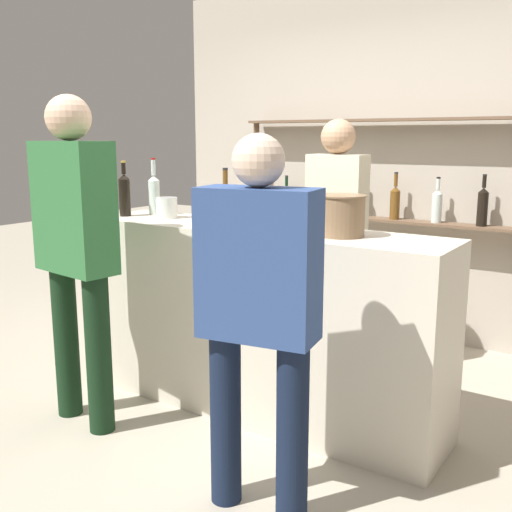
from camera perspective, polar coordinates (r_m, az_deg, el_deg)
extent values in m
plane|color=#B2A893|center=(3.64, 0.00, -14.34)|extent=(16.00, 16.00, 0.00)
cube|color=beige|center=(3.44, 0.00, -6.19)|extent=(2.20, 0.51, 1.08)
cube|color=#B2A899|center=(4.93, 12.24, 9.00)|extent=(3.80, 0.12, 2.80)
cylinder|color=brown|center=(5.34, 0.05, 3.54)|extent=(0.05, 0.05, 1.71)
cube|color=brown|center=(4.77, 11.57, 12.56)|extent=(2.29, 0.18, 0.02)
cube|color=brown|center=(4.81, 11.21, 3.48)|extent=(2.29, 0.18, 0.02)
cylinder|color=black|center=(5.16, 2.91, 5.33)|extent=(0.07, 0.07, 0.18)
cone|color=black|center=(5.15, 2.92, 6.51)|extent=(0.07, 0.07, 0.03)
cylinder|color=black|center=(5.14, 2.93, 7.11)|extent=(0.03, 0.03, 0.08)
cylinder|color=#232328|center=(5.14, 2.93, 7.61)|extent=(0.03, 0.03, 0.01)
cylinder|color=brown|center=(5.00, 6.11, 5.26)|extent=(0.07, 0.07, 0.21)
cone|color=brown|center=(4.99, 6.14, 6.64)|extent=(0.07, 0.07, 0.03)
cylinder|color=brown|center=(4.98, 6.15, 7.34)|extent=(0.03, 0.03, 0.09)
cylinder|color=#232328|center=(4.98, 6.16, 7.94)|extent=(0.03, 0.03, 0.01)
cylinder|color=black|center=(4.86, 9.50, 5.11)|extent=(0.08, 0.08, 0.23)
cone|color=black|center=(4.84, 9.56, 6.68)|extent=(0.08, 0.08, 0.04)
cylinder|color=black|center=(4.84, 9.58, 7.31)|extent=(0.03, 0.03, 0.07)
cylinder|color=gold|center=(4.84, 9.59, 7.80)|extent=(0.03, 0.03, 0.01)
cylinder|color=brown|center=(4.73, 13.08, 4.73)|extent=(0.08, 0.08, 0.22)
cone|color=brown|center=(4.72, 13.15, 6.25)|extent=(0.08, 0.08, 0.03)
cylinder|color=brown|center=(4.72, 13.19, 7.05)|extent=(0.03, 0.03, 0.10)
cylinder|color=#232328|center=(4.71, 13.22, 7.71)|extent=(0.03, 0.03, 0.01)
cylinder|color=silver|center=(4.63, 16.83, 4.37)|extent=(0.07, 0.07, 0.21)
cone|color=silver|center=(4.62, 16.92, 5.88)|extent=(0.07, 0.07, 0.03)
cylinder|color=silver|center=(4.61, 16.96, 6.58)|extent=(0.03, 0.03, 0.08)
cylinder|color=black|center=(4.61, 16.99, 7.14)|extent=(0.03, 0.03, 0.01)
cylinder|color=black|center=(4.54, 20.75, 4.17)|extent=(0.07, 0.07, 0.24)
cone|color=black|center=(4.53, 20.87, 5.88)|extent=(0.07, 0.07, 0.03)
cylinder|color=black|center=(4.53, 20.92, 6.61)|extent=(0.03, 0.03, 0.08)
cylinder|color=black|center=(4.52, 20.96, 7.21)|extent=(0.03, 0.03, 0.01)
cylinder|color=silver|center=(3.92, -9.66, 5.50)|extent=(0.07, 0.07, 0.22)
cone|color=silver|center=(3.91, -9.73, 7.34)|extent=(0.07, 0.07, 0.03)
cylinder|color=silver|center=(3.90, -9.76, 8.30)|extent=(0.03, 0.03, 0.10)
cylinder|color=maroon|center=(3.90, -9.78, 9.11)|extent=(0.03, 0.03, 0.01)
cylinder|color=brown|center=(3.35, -2.91, 4.53)|extent=(0.07, 0.07, 0.20)
cone|color=brown|center=(3.33, -2.93, 6.52)|extent=(0.07, 0.07, 0.03)
cylinder|color=brown|center=(3.33, -2.94, 7.49)|extent=(0.03, 0.03, 0.08)
cylinder|color=#232328|center=(3.33, -2.95, 8.29)|extent=(0.03, 0.03, 0.01)
cylinder|color=black|center=(3.88, -12.39, 5.44)|extent=(0.07, 0.07, 0.23)
cone|color=black|center=(3.87, -12.47, 7.39)|extent=(0.07, 0.07, 0.03)
cylinder|color=black|center=(3.86, -12.51, 8.15)|extent=(0.03, 0.03, 0.07)
cylinder|color=gold|center=(3.86, -12.53, 8.76)|extent=(0.03, 0.03, 0.01)
cylinder|color=silver|center=(3.64, -3.31, 3.52)|extent=(0.06, 0.06, 0.00)
cylinder|color=silver|center=(3.64, -3.32, 4.28)|extent=(0.01, 0.01, 0.09)
cone|color=silver|center=(3.63, -3.34, 5.64)|extent=(0.07, 0.07, 0.08)
cylinder|color=#846647|center=(3.04, 8.17, 3.75)|extent=(0.23, 0.23, 0.20)
cylinder|color=#846647|center=(3.03, 8.22, 5.71)|extent=(0.24, 0.24, 0.01)
cylinder|color=silver|center=(3.74, -8.50, 4.57)|extent=(0.13, 0.13, 0.13)
sphere|color=tan|center=(3.75, -9.02, 3.88)|extent=(0.02, 0.02, 0.02)
sphere|color=tan|center=(3.73, -7.82, 3.86)|extent=(0.02, 0.02, 0.02)
sphere|color=tan|center=(3.76, -8.79, 3.89)|extent=(0.02, 0.02, 0.02)
sphere|color=tan|center=(3.78, -8.60, 3.98)|extent=(0.02, 0.02, 0.02)
sphere|color=tan|center=(3.73, -7.99, 3.90)|extent=(0.02, 0.02, 0.02)
sphere|color=tan|center=(3.72, -8.34, 4.54)|extent=(0.02, 0.02, 0.02)
sphere|color=tan|center=(3.74, -9.36, 4.21)|extent=(0.02, 0.02, 0.02)
sphere|color=tan|center=(3.76, -8.78, 4.43)|extent=(0.02, 0.02, 0.02)
cylinder|color=black|center=(3.34, -14.76, -9.07)|extent=(0.14, 0.14, 0.87)
cylinder|color=black|center=(3.59, -17.61, -7.79)|extent=(0.14, 0.14, 0.87)
cube|color=#2D6B38|center=(3.29, -16.98, 4.45)|extent=(0.51, 0.27, 0.69)
sphere|color=#DBB293|center=(3.27, -17.45, 12.47)|extent=(0.23, 0.23, 0.23)
cylinder|color=#575347|center=(4.12, 5.91, -5.23)|extent=(0.11, 0.11, 0.82)
cylinder|color=#575347|center=(4.01, 8.95, -5.77)|extent=(0.11, 0.11, 0.82)
cube|color=beige|center=(3.91, 7.68, 4.83)|extent=(0.38, 0.18, 0.65)
sphere|color=tan|center=(3.89, 7.85, 11.20)|extent=(0.22, 0.22, 0.22)
cylinder|color=#121C33|center=(2.56, 3.48, -16.40)|extent=(0.13, 0.13, 0.77)
cylinder|color=#121C33|center=(2.67, -2.91, -15.16)|extent=(0.13, 0.13, 0.77)
cube|color=navy|center=(2.38, 0.22, -0.81)|extent=(0.51, 0.29, 0.61)
sphere|color=beige|center=(2.33, 0.23, 9.09)|extent=(0.21, 0.21, 0.21)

